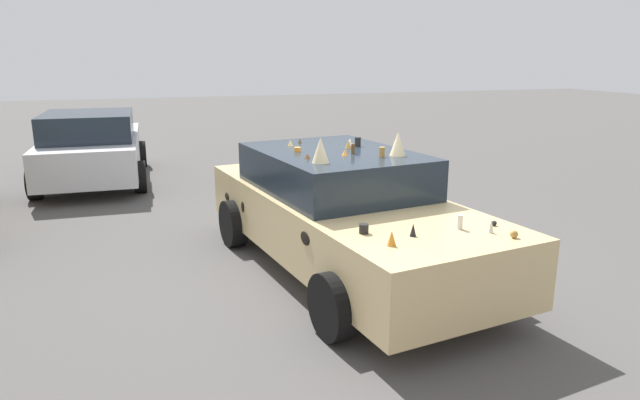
# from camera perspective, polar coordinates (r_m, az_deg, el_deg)

# --- Properties ---
(ground_plane) EXTENTS (60.00, 60.00, 0.00)m
(ground_plane) POSITION_cam_1_polar(r_m,az_deg,el_deg) (6.89, 2.39, -7.07)
(ground_plane) COLOR #514F4C
(art_car_decorated) EXTENTS (4.88, 2.53, 1.69)m
(art_car_decorated) POSITION_cam_1_polar(r_m,az_deg,el_deg) (6.70, 2.22, -1.10)
(art_car_decorated) COLOR #D8BC7F
(art_car_decorated) RESTS_ON ground
(parked_sedan_row_back_far) EXTENTS (4.26, 2.12, 1.45)m
(parked_sedan_row_back_far) POSITION_cam_1_polar(r_m,az_deg,el_deg) (12.30, -22.14, 5.00)
(parked_sedan_row_back_far) COLOR silver
(parked_sedan_row_back_far) RESTS_ON ground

